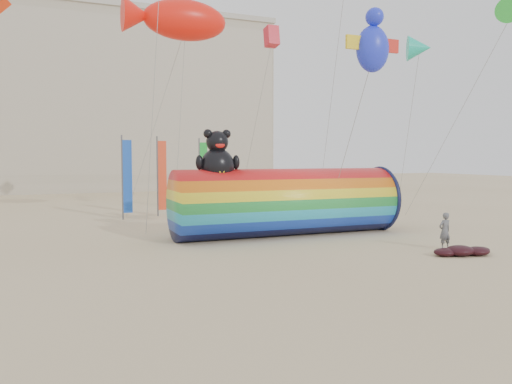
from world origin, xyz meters
name	(u,v)px	position (x,y,z in m)	size (l,w,h in m)	color
ground	(259,257)	(0.00, 0.00, 0.00)	(160.00, 160.00, 0.00)	#CCB58C
hotel_building	(5,100)	(-12.00, 45.95, 10.31)	(60.40, 15.40, 20.60)	#B7AD99
windsock_assembly	(286,200)	(3.33, 4.47, 1.73)	(11.29, 3.44, 5.21)	red
kite_handler	(445,231)	(7.75, -1.54, 0.78)	(0.57, 0.37, 1.55)	#5A5C61
fabric_bundle	(463,251)	(7.54, -2.77, 0.17)	(2.62, 1.35, 0.41)	#3A0A13
festival_banners	(165,175)	(-0.35, 15.27, 2.64)	(6.49, 3.46, 5.20)	#59595E
flying_kites	(237,14)	(1.61, 6.78, 11.10)	(29.01, 11.36, 9.44)	#FF1A0D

